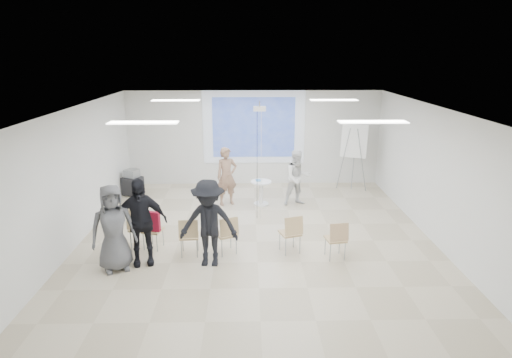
{
  "coord_description": "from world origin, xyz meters",
  "views": [
    {
      "loc": [
        -0.19,
        -8.9,
        4.15
      ],
      "look_at": [
        0.0,
        0.8,
        1.25
      ],
      "focal_mm": 30.0,
      "sensor_mm": 36.0,
      "label": 1
    }
  ],
  "objects_px": {
    "chair_far_left": "(140,225)",
    "chair_left_inner": "(189,234)",
    "player_left": "(227,173)",
    "audience_outer": "(113,223)",
    "chair_right_inner": "(291,231)",
    "av_cart": "(133,183)",
    "player_right": "(298,175)",
    "audience_mid": "(209,218)",
    "pedestal_table": "(261,191)",
    "flipchart_easel": "(354,140)",
    "laptop": "(189,234)",
    "audience_left": "(139,216)",
    "chair_right_far": "(337,237)",
    "chair_left_mid": "(151,228)",
    "chair_center": "(227,232)"
  },
  "relations": [
    {
      "from": "chair_far_left",
      "to": "chair_left_inner",
      "type": "xyz_separation_m",
      "value": [
        1.1,
        -0.32,
        -0.07
      ]
    },
    {
      "from": "player_left",
      "to": "audience_outer",
      "type": "distance_m",
      "value": 4.24
    },
    {
      "from": "chair_right_inner",
      "to": "av_cart",
      "type": "xyz_separation_m",
      "value": [
        -4.37,
        3.94,
        -0.15
      ]
    },
    {
      "from": "chair_left_inner",
      "to": "audience_outer",
      "type": "relative_size",
      "value": 0.44
    },
    {
      "from": "player_right",
      "to": "audience_mid",
      "type": "bearing_deg",
      "value": -135.86
    },
    {
      "from": "pedestal_table",
      "to": "flipchart_easel",
      "type": "xyz_separation_m",
      "value": [
        2.85,
        1.28,
        1.18
      ]
    },
    {
      "from": "pedestal_table",
      "to": "laptop",
      "type": "bearing_deg",
      "value": -117.92
    },
    {
      "from": "audience_outer",
      "to": "flipchart_easel",
      "type": "relative_size",
      "value": 0.91
    },
    {
      "from": "player_left",
      "to": "audience_mid",
      "type": "relative_size",
      "value": 0.91
    },
    {
      "from": "player_right",
      "to": "player_left",
      "type": "bearing_deg",
      "value": 164.32
    },
    {
      "from": "player_right",
      "to": "av_cart",
      "type": "height_order",
      "value": "player_right"
    },
    {
      "from": "chair_left_inner",
      "to": "audience_outer",
      "type": "bearing_deg",
      "value": -162.08
    },
    {
      "from": "audience_left",
      "to": "chair_right_far",
      "type": "bearing_deg",
      "value": -10.26
    },
    {
      "from": "player_right",
      "to": "chair_far_left",
      "type": "relative_size",
      "value": 1.77
    },
    {
      "from": "chair_left_mid",
      "to": "audience_mid",
      "type": "xyz_separation_m",
      "value": [
        1.32,
        -0.72,
        0.53
      ]
    },
    {
      "from": "player_right",
      "to": "chair_right_inner",
      "type": "bearing_deg",
      "value": -113.0
    },
    {
      "from": "chair_right_far",
      "to": "audience_mid",
      "type": "xyz_separation_m",
      "value": [
        -2.6,
        -0.18,
        0.52
      ]
    },
    {
      "from": "chair_left_inner",
      "to": "chair_right_far",
      "type": "distance_m",
      "value": 3.07
    },
    {
      "from": "flipchart_easel",
      "to": "chair_center",
      "type": "bearing_deg",
      "value": -108.87
    },
    {
      "from": "chair_left_mid",
      "to": "chair_right_far",
      "type": "xyz_separation_m",
      "value": [
        3.92,
        -0.54,
        0.01
      ]
    },
    {
      "from": "pedestal_table",
      "to": "audience_outer",
      "type": "bearing_deg",
      "value": -129.12
    },
    {
      "from": "chair_far_left",
      "to": "chair_right_far",
      "type": "distance_m",
      "value": 4.19
    },
    {
      "from": "chair_center",
      "to": "audience_left",
      "type": "distance_m",
      "value": 1.83
    },
    {
      "from": "chair_left_mid",
      "to": "av_cart",
      "type": "bearing_deg",
      "value": 124.35
    },
    {
      "from": "audience_outer",
      "to": "flipchart_easel",
      "type": "distance_m",
      "value": 7.67
    },
    {
      "from": "chair_far_left",
      "to": "chair_left_mid",
      "type": "xyz_separation_m",
      "value": [
        0.24,
        0.02,
        -0.09
      ]
    },
    {
      "from": "av_cart",
      "to": "chair_center",
      "type": "bearing_deg",
      "value": -27.97
    },
    {
      "from": "av_cart",
      "to": "chair_right_far",
      "type": "bearing_deg",
      "value": -14.01
    },
    {
      "from": "player_left",
      "to": "audience_outer",
      "type": "xyz_separation_m",
      "value": [
        -2.02,
        -3.72,
        0.05
      ]
    },
    {
      "from": "chair_right_far",
      "to": "chair_center",
      "type": "bearing_deg",
      "value": 164.16
    },
    {
      "from": "player_left",
      "to": "av_cart",
      "type": "height_order",
      "value": "player_left"
    },
    {
      "from": "chair_right_inner",
      "to": "chair_center",
      "type": "bearing_deg",
      "value": 162.51
    },
    {
      "from": "chair_center",
      "to": "chair_right_inner",
      "type": "xyz_separation_m",
      "value": [
        1.35,
        0.02,
        0.01
      ]
    },
    {
      "from": "av_cart",
      "to": "chair_right_inner",
      "type": "bearing_deg",
      "value": -17.32
    },
    {
      "from": "chair_far_left",
      "to": "chair_right_inner",
      "type": "relative_size",
      "value": 1.13
    },
    {
      "from": "laptop",
      "to": "av_cart",
      "type": "height_order",
      "value": "av_cart"
    },
    {
      "from": "player_right",
      "to": "chair_right_inner",
      "type": "height_order",
      "value": "player_right"
    },
    {
      "from": "flipchart_easel",
      "to": "audience_outer",
      "type": "bearing_deg",
      "value": -118.42
    },
    {
      "from": "audience_outer",
      "to": "av_cart",
      "type": "distance_m",
      "value": 4.69
    },
    {
      "from": "chair_left_inner",
      "to": "av_cart",
      "type": "xyz_separation_m",
      "value": [
        -2.22,
        4.03,
        -0.14
      ]
    },
    {
      "from": "chair_right_inner",
      "to": "player_left",
      "type": "bearing_deg",
      "value": 97.72
    },
    {
      "from": "pedestal_table",
      "to": "audience_left",
      "type": "distance_m",
      "value": 4.3
    },
    {
      "from": "player_left",
      "to": "player_right",
      "type": "bearing_deg",
      "value": -23.2
    },
    {
      "from": "chair_left_mid",
      "to": "audience_left",
      "type": "distance_m",
      "value": 0.84
    },
    {
      "from": "flipchart_easel",
      "to": "chair_left_mid",
      "type": "bearing_deg",
      "value": -121.27
    },
    {
      "from": "player_right",
      "to": "chair_left_inner",
      "type": "xyz_separation_m",
      "value": [
        -2.62,
        -3.14,
        -0.36
      ]
    },
    {
      "from": "chair_far_left",
      "to": "chair_right_inner",
      "type": "distance_m",
      "value": 3.26
    },
    {
      "from": "pedestal_table",
      "to": "chair_left_inner",
      "type": "xyz_separation_m",
      "value": [
        -1.6,
        -3.13,
        0.11
      ]
    },
    {
      "from": "chair_right_far",
      "to": "av_cart",
      "type": "height_order",
      "value": "chair_right_far"
    },
    {
      "from": "player_left",
      "to": "chair_right_inner",
      "type": "xyz_separation_m",
      "value": [
        1.51,
        -3.1,
        -0.42
      ]
    }
  ]
}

